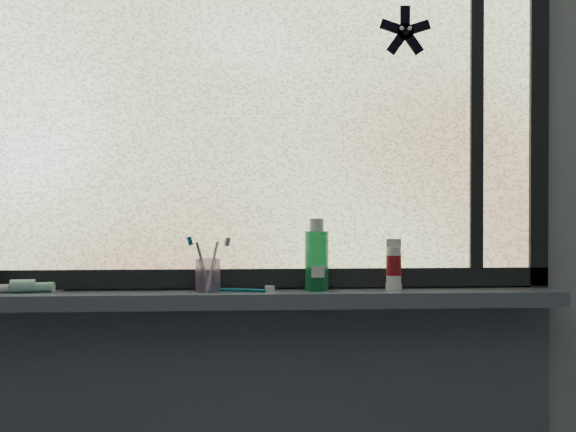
# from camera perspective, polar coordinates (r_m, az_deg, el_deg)

# --- Properties ---
(wall_back) EXTENTS (3.00, 0.01, 2.50)m
(wall_back) POSITION_cam_1_polar(r_m,az_deg,el_deg) (1.76, -2.67, 1.06)
(wall_back) COLOR #9EA3A8
(wall_back) RESTS_ON ground
(windowsill) EXTENTS (1.62, 0.14, 0.04)m
(windowsill) POSITION_cam_1_polar(r_m,az_deg,el_deg) (1.70, -2.63, -7.35)
(windowsill) COLOR #515A6C
(windowsill) RESTS_ON wall_back
(window_pane) EXTENTS (1.50, 0.01, 1.00)m
(window_pane) POSITION_cam_1_polar(r_m,az_deg,el_deg) (1.76, -2.67, 10.20)
(window_pane) COLOR silver
(window_pane) RESTS_ON wall_back
(frame_bottom) EXTENTS (1.60, 0.03, 0.05)m
(frame_bottom) POSITION_cam_1_polar(r_m,az_deg,el_deg) (1.75, -2.66, -5.51)
(frame_bottom) COLOR black
(frame_bottom) RESTS_ON windowsill
(frame_right) EXTENTS (0.05, 0.03, 1.10)m
(frame_right) POSITION_cam_1_polar(r_m,az_deg,el_deg) (1.93, 21.30, 9.32)
(frame_right) COLOR black
(frame_right) RESTS_ON wall_back
(frame_mullion) EXTENTS (0.03, 0.03, 1.00)m
(frame_mullion) POSITION_cam_1_polar(r_m,az_deg,el_deg) (1.87, 16.35, 9.64)
(frame_mullion) COLOR black
(frame_mullion) RESTS_ON wall_back
(starfish_sticker) EXTENTS (0.15, 0.02, 0.15)m
(starfish_sticker) POSITION_cam_1_polar(r_m,az_deg,el_deg) (1.84, 10.37, 15.82)
(starfish_sticker) COLOR black
(starfish_sticker) RESTS_ON window_pane
(toothpaste_tube) EXTENTS (0.19, 0.05, 0.03)m
(toothpaste_tube) POSITION_cam_1_polar(r_m,az_deg,el_deg) (1.80, -21.89, -5.79)
(toothpaste_tube) COLOR white
(toothpaste_tube) RESTS_ON windowsill
(toothbrush_cup) EXTENTS (0.08, 0.08, 0.09)m
(toothbrush_cup) POSITION_cam_1_polar(r_m,az_deg,el_deg) (1.71, -7.14, -5.22)
(toothbrush_cup) COLOR #C5A3D8
(toothbrush_cup) RESTS_ON windowsill
(toothbrush_lying) EXTENTS (0.20, 0.07, 0.01)m
(toothbrush_lying) POSITION_cam_1_polar(r_m,az_deg,el_deg) (1.70, -4.71, -6.48)
(toothbrush_lying) COLOR #0D6176
(toothbrush_lying) RESTS_ON windowsill
(mouthwash_bottle) EXTENTS (0.08, 0.08, 0.16)m
(mouthwash_bottle) POSITION_cam_1_polar(r_m,az_deg,el_deg) (1.71, 2.56, -3.43)
(mouthwash_bottle) COLOR #1D9951
(mouthwash_bottle) RESTS_ON windowsill
(cream_tube) EXTENTS (0.04, 0.04, 0.10)m
(cream_tube) POSITION_cam_1_polar(r_m,az_deg,el_deg) (1.73, 9.37, -4.14)
(cream_tube) COLOR silver
(cream_tube) RESTS_ON windowsill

